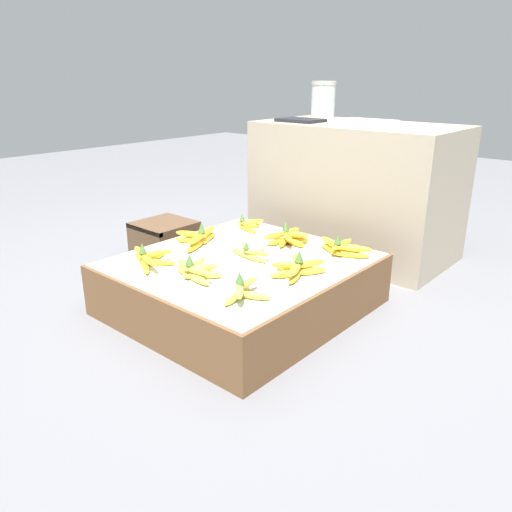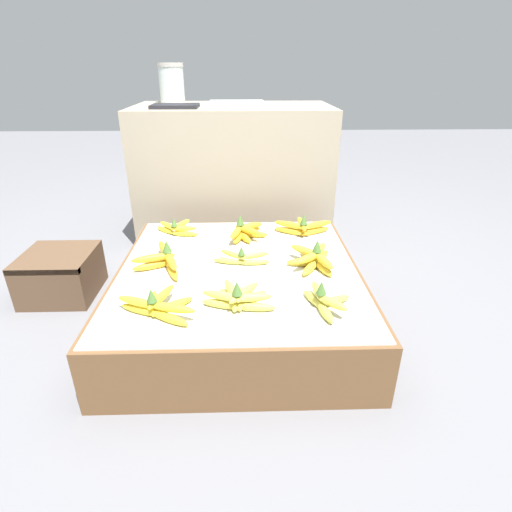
# 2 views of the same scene
# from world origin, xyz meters

# --- Properties ---
(ground_plane) EXTENTS (10.00, 10.00, 0.00)m
(ground_plane) POSITION_xyz_m (0.00, 0.00, 0.00)
(ground_plane) COLOR slate
(display_platform) EXTENTS (0.90, 0.97, 0.22)m
(display_platform) POSITION_xyz_m (0.00, 0.00, 0.11)
(display_platform) COLOR brown
(display_platform) RESTS_ON ground_plane
(back_vendor_table) EXTENTS (1.07, 0.58, 0.71)m
(back_vendor_table) POSITION_xyz_m (-0.03, 0.96, 0.36)
(back_vendor_table) COLOR tan
(back_vendor_table) RESTS_ON ground_plane
(wooden_crate) EXTENTS (0.29, 0.29, 0.19)m
(wooden_crate) POSITION_xyz_m (-0.77, 0.20, 0.10)
(wooden_crate) COLOR brown
(wooden_crate) RESTS_ON ground_plane
(banana_bunch_front_left) EXTENTS (0.25, 0.21, 0.10)m
(banana_bunch_front_left) POSITION_xyz_m (-0.24, -0.30, 0.25)
(banana_bunch_front_left) COLOR yellow
(banana_bunch_front_left) RESTS_ON display_platform
(banana_bunch_front_midleft) EXTENTS (0.23, 0.16, 0.10)m
(banana_bunch_front_midleft) POSITION_xyz_m (0.00, -0.26, 0.25)
(banana_bunch_front_midleft) COLOR #DBCC4C
(banana_bunch_front_midleft) RESTS_ON display_platform
(banana_bunch_front_midright) EXTENTS (0.16, 0.20, 0.10)m
(banana_bunch_front_midright) POSITION_xyz_m (0.27, -0.28, 0.25)
(banana_bunch_front_midright) COLOR gold
(banana_bunch_front_midright) RESTS_ON display_platform
(banana_bunch_middle_left) EXTENTS (0.20, 0.28, 0.11)m
(banana_bunch_middle_left) POSITION_xyz_m (-0.28, 0.01, 0.26)
(banana_bunch_middle_left) COLOR gold
(banana_bunch_middle_left) RESTS_ON display_platform
(banana_bunch_middle_midleft) EXTENTS (0.22, 0.13, 0.08)m
(banana_bunch_middle_midleft) POSITION_xyz_m (0.01, 0.04, 0.25)
(banana_bunch_middle_midleft) COLOR gold
(banana_bunch_middle_midleft) RESTS_ON display_platform
(banana_bunch_middle_midright) EXTENTS (0.19, 0.23, 0.11)m
(banana_bunch_middle_midright) POSITION_xyz_m (0.29, 0.01, 0.26)
(banana_bunch_middle_midright) COLOR gold
(banana_bunch_middle_midright) RESTS_ON display_platform
(banana_bunch_back_left) EXTENTS (0.21, 0.14, 0.08)m
(banana_bunch_back_left) POSITION_xyz_m (-0.28, 0.34, 0.25)
(banana_bunch_back_left) COLOR yellow
(banana_bunch_back_left) RESTS_ON display_platform
(banana_bunch_back_midleft) EXTENTS (0.17, 0.23, 0.11)m
(banana_bunch_back_midleft) POSITION_xyz_m (0.02, 0.29, 0.26)
(banana_bunch_back_midleft) COLOR gold
(banana_bunch_back_midleft) RESTS_ON display_platform
(banana_bunch_back_midright) EXTENTS (0.27, 0.19, 0.10)m
(banana_bunch_back_midright) POSITION_xyz_m (0.29, 0.33, 0.26)
(banana_bunch_back_midright) COLOR gold
(banana_bunch_back_midright) RESTS_ON display_platform
(glass_jar) EXTENTS (0.15, 0.15, 0.21)m
(glass_jar) POSITION_xyz_m (-0.38, 1.13, 0.82)
(glass_jar) COLOR silver
(glass_jar) RESTS_ON back_vendor_table
(foam_tray_white) EXTENTS (0.30, 0.17, 0.02)m
(foam_tray_white) POSITION_xyz_m (-0.01, 1.01, 0.72)
(foam_tray_white) COLOR white
(foam_tray_white) RESTS_ON back_vendor_table
(foam_tray_dark) EXTENTS (0.24, 0.17, 0.02)m
(foam_tray_dark) POSITION_xyz_m (-0.32, 0.83, 0.72)
(foam_tray_dark) COLOR #232328
(foam_tray_dark) RESTS_ON back_vendor_table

